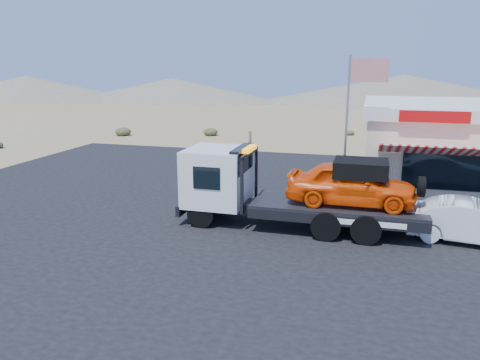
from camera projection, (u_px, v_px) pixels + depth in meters
The scene contains 8 objects.
ground at pixel (200, 227), 16.68m from camera, with size 120.00×120.00×0.00m, color #8E7951.
asphalt_lot at pixel (272, 207), 18.96m from camera, with size 32.00×24.00×0.02m, color black.
tow_truck at pixel (294, 186), 16.39m from camera, with size 8.38×2.48×2.80m.
white_sedan at pixel (473, 222), 15.07m from camera, with size 1.45×4.16×1.37m, color silver.
jerky_store at pixel (477, 145), 21.84m from camera, with size 10.40×9.97×3.90m.
flagpole at pixel (353, 113), 18.69m from camera, with size 1.55×0.10×6.00m.
desert_scrub at pixel (35, 154), 28.79m from camera, with size 25.90×33.75×0.69m.
distant_hills at pixel (267, 90), 70.32m from camera, with size 126.00×48.00×4.20m.
Camera 1 is at (5.65, -14.81, 5.66)m, focal length 35.00 mm.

